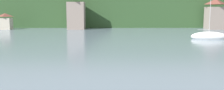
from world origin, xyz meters
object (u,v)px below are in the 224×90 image
object	(u,v)px
shore_building_west	(5,22)
shore_building_westcentral	(76,12)
shore_building_central	(215,14)
sailboat_far_3	(209,36)

from	to	relation	value
shore_building_west	shore_building_westcentral	xyz separation A→B (m)	(23.13, 1.21, 3.12)
shore_building_west	shore_building_westcentral	size ratio (longest dim) A/B	0.45
shore_building_west	shore_building_westcentral	distance (m)	23.37
shore_building_west	shore_building_central	distance (m)	69.44
shore_building_central	sailboat_far_3	xyz separation A→B (m)	(-12.64, -28.52, -4.35)
shore_building_west	sailboat_far_3	world-z (taller)	sailboat_far_3
shore_building_west	shore_building_central	size ratio (longest dim) A/B	0.53
shore_building_west	shore_building_central	xyz separation A→B (m)	(69.39, 1.40, 2.29)
shore_building_central	sailboat_far_3	bearing A→B (deg)	-113.91
shore_building_central	sailboat_far_3	distance (m)	31.50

